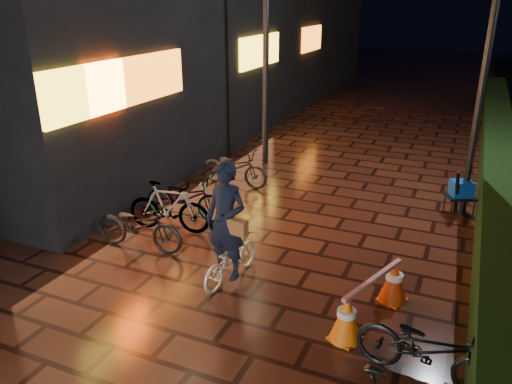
% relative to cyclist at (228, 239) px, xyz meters
% --- Properties ---
extents(ground, '(80.00, 80.00, 0.00)m').
position_rel_cyclist_xyz_m(ground, '(0.49, -0.88, -0.72)').
color(ground, '#381911').
rests_on(ground, ground).
extents(hedge, '(0.70, 20.00, 1.00)m').
position_rel_cyclist_xyz_m(hedge, '(3.79, 7.12, -0.22)').
color(hedge, black).
rests_on(hedge, ground).
extents(lamp_post_hedge, '(0.48, 0.14, 4.97)m').
position_rel_cyclist_xyz_m(lamp_post_hedge, '(3.17, 4.17, 2.01)').
color(lamp_post_hedge, black).
rests_on(lamp_post_hedge, ground).
extents(lamp_post_sf, '(0.54, 0.17, 5.67)m').
position_rel_cyclist_xyz_m(lamp_post_sf, '(-1.79, 5.74, 2.40)').
color(lamp_post_sf, black).
rests_on(lamp_post_sf, ground).
extents(cyclist, '(0.73, 1.41, 1.95)m').
position_rel_cyclist_xyz_m(cyclist, '(0.00, 0.00, 0.00)').
color(cyclist, white).
rests_on(cyclist, ground).
extents(traffic_barrier, '(0.86, 1.59, 0.65)m').
position_rel_cyclist_xyz_m(traffic_barrier, '(2.20, -0.10, -0.40)').
color(traffic_barrier, orange).
rests_on(traffic_barrier, ground).
extents(cart_assembly, '(0.69, 0.75, 1.05)m').
position_rel_cyclist_xyz_m(cart_assembly, '(3.10, 4.05, -0.19)').
color(cart_assembly, black).
rests_on(cart_assembly, ground).
extents(parked_bikes_storefront, '(1.81, 4.14, 0.96)m').
position_rel_cyclist_xyz_m(parked_bikes_storefront, '(-1.82, 1.79, -0.28)').
color(parked_bikes_storefront, black).
rests_on(parked_bikes_storefront, ground).
extents(parked_bikes_hedge, '(1.84, 1.97, 0.96)m').
position_rel_cyclist_xyz_m(parked_bikes_hedge, '(2.93, -1.59, -0.27)').
color(parked_bikes_hedge, black).
rests_on(parked_bikes_hedge, ground).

